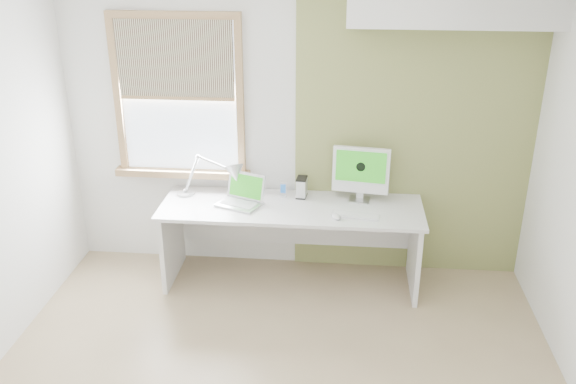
# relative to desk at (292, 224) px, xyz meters

# --- Properties ---
(room) EXTENTS (4.04, 3.54, 2.64)m
(room) POSITION_rel_desk_xyz_m (0.00, -1.44, 0.77)
(room) COLOR tan
(room) RESTS_ON ground
(accent_wall) EXTENTS (2.00, 0.02, 2.60)m
(accent_wall) POSITION_rel_desk_xyz_m (1.00, 0.30, 0.77)
(accent_wall) COLOR #80924C
(accent_wall) RESTS_ON room
(window) EXTENTS (1.20, 0.14, 1.42)m
(window) POSITION_rel_desk_xyz_m (-1.00, 0.27, 1.01)
(window) COLOR olive
(window) RESTS_ON room
(desk) EXTENTS (2.20, 0.70, 0.73)m
(desk) POSITION_rel_desk_xyz_m (0.00, 0.00, 0.00)
(desk) COLOR silver
(desk) RESTS_ON room
(desk_lamp) EXTENTS (0.65, 0.26, 0.37)m
(desk_lamp) POSITION_rel_desk_xyz_m (-0.58, 0.09, 0.39)
(desk_lamp) COLOR silver
(desk_lamp) RESTS_ON desk
(laptop) EXTENTS (0.43, 0.39, 0.25)m
(laptop) POSITION_rel_desk_xyz_m (-0.42, -0.04, 0.26)
(laptop) COLOR silver
(laptop) RESTS_ON desk
(phone_dock) EXTENTS (0.08, 0.08, 0.13)m
(phone_dock) POSITION_rel_desk_xyz_m (-0.09, 0.14, 0.23)
(phone_dock) COLOR silver
(phone_dock) RESTS_ON desk
(external_drive) EXTENTS (0.10, 0.14, 0.18)m
(external_drive) POSITION_rel_desk_xyz_m (0.07, 0.14, 0.28)
(external_drive) COLOR silver
(external_drive) RESTS_ON desk
(imac) EXTENTS (0.48, 0.18, 0.47)m
(imac) POSITION_rel_desk_xyz_m (0.57, 0.12, 0.46)
(imac) COLOR silver
(imac) RESTS_ON desk
(keyboard) EXTENTS (0.40, 0.17, 0.02)m
(keyboard) POSITION_rel_desk_xyz_m (0.53, -0.21, 0.20)
(keyboard) COLOR white
(keyboard) RESTS_ON desk
(mouse) EXTENTS (0.10, 0.13, 0.03)m
(mouse) POSITION_rel_desk_xyz_m (0.38, -0.27, 0.21)
(mouse) COLOR white
(mouse) RESTS_ON desk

